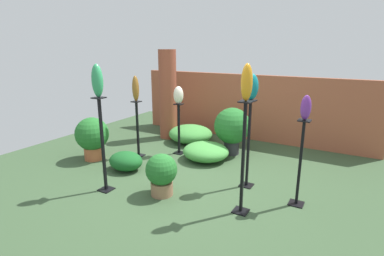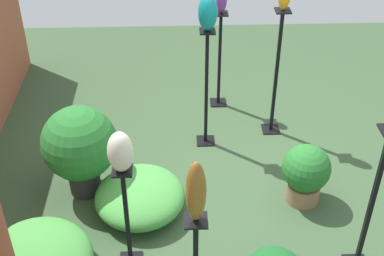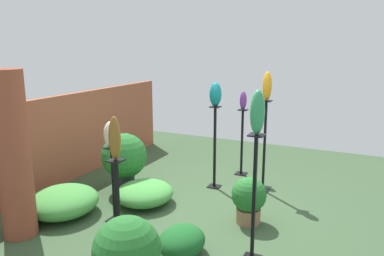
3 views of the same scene
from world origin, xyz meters
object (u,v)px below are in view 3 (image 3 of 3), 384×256
Objects in this scene: art_vase_violet at (243,100)px; pedestal_jade at (254,204)px; potted_plant_near_pillar at (124,158)px; pedestal_amber at (264,150)px; art_vase_ivory at (111,134)px; art_vase_amber at (267,86)px; art_vase_bronze at (115,138)px; art_vase_jade at (257,112)px; brick_pillar at (13,156)px; pedestal_bronze at (118,211)px; art_vase_teal at (215,94)px; potted_plant_front_right at (249,198)px; pedestal_violet at (242,145)px; pedestal_ivory at (114,188)px; potted_plant_front_left at (127,255)px; pedestal_teal at (215,151)px.

pedestal_jade is at bearing -159.22° from art_vase_violet.
pedestal_jade reaches higher than potted_plant_near_pillar.
pedestal_amber reaches higher than art_vase_ivory.
pedestal_jade is 2.34m from art_vase_amber.
art_vase_jade reaches higher than art_vase_bronze.
brick_pillar is at bearing 139.23° from pedestal_amber.
art_vase_amber reaches higher than art_vase_bronze.
pedestal_bronze is at bearing -146.45° from potted_plant_near_pillar.
potted_plant_front_right is (-1.00, -0.91, -1.23)m from art_vase_teal.
brick_pillar reaches higher than art_vase_jade.
pedestal_violet is at bearing 21.13° from potted_plant_front_right.
pedestal_ivory is 2.19m from art_vase_teal.
art_vase_bronze is 1.25m from potted_plant_front_left.
pedestal_ivory is 2.72m from pedestal_violet.
potted_plant_front_left is at bearing -102.88° from brick_pillar.
art_vase_violet is at bearing -7.59° from art_vase_bronze.
art_vase_jade is at bearing -35.82° from potted_plant_front_left.
potted_plant_near_pillar is at bearing 121.68° from art_vase_teal.
art_vase_ivory is 0.55× the size of potted_plant_front_right.
pedestal_amber is 2.83m from art_vase_bronze.
pedestal_bronze is at bearing 41.78° from potted_plant_front_left.
potted_plant_near_pillar reaches higher than potted_plant_front_right.
potted_plant_front_right is (-1.81, -0.70, -0.21)m from pedestal_violet.
pedestal_teal is 0.84m from pedestal_violet.
art_vase_violet is 0.51× the size of potted_plant_front_right.
pedestal_violet is 2.70× the size of art_vase_amber.
pedestal_violet is 1.46× the size of potted_plant_front_left.
brick_pillar is 2.09m from potted_plant_front_left.
pedestal_ivory is at bearing 87.01° from art_vase_jade.
art_vase_violet is at bearing -7.59° from pedestal_bronze.
art_vase_violet reaches higher than pedestal_violet.
art_vase_violet is at bearing 20.78° from art_vase_jade.
pedestal_teal is 3.57× the size of art_vase_teal.
pedestal_violet is 3.04m from art_vase_jade.
art_vase_ivory is at bearing 141.52° from pedestal_amber.
potted_plant_near_pillar is at bearing 66.90° from art_vase_jade.
potted_plant_near_pillar is (0.95, 0.51, -0.65)m from art_vase_ivory.
pedestal_teal is at bearing 0.00° from art_vase_teal.
pedestal_bronze is at bearing 172.41° from pedestal_violet.
pedestal_bronze is 1.53m from pedestal_jade.
brick_pillar reaches higher than art_vase_teal.
pedestal_bronze is at bearing 140.58° from potted_plant_front_right.
art_vase_jade is at bearing -168.11° from art_vase_amber.
potted_plant_front_left is (-0.45, -1.96, -0.57)m from brick_pillar.
pedestal_jade reaches higher than potted_plant_front_left.
art_vase_bronze is at bearing 158.72° from art_vase_amber.
pedestal_violet is 0.85m from pedestal_amber.
pedestal_amber is 2.53m from art_vase_ivory.
brick_pillar is 1.86× the size of pedestal_bronze.
pedestal_ivory is 1.08× the size of potted_plant_near_pillar.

